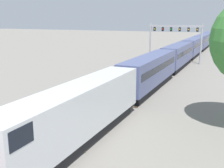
# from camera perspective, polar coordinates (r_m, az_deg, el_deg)

# --- Properties ---
(ground_plane) EXTENTS (400.00, 400.00, 0.00)m
(ground_plane) POSITION_cam_1_polar(r_m,az_deg,el_deg) (22.39, -15.55, -13.72)
(ground_plane) COLOR gray
(track_main) EXTENTS (2.60, 200.00, 0.16)m
(track_main) POSITION_cam_1_polar(r_m,az_deg,el_deg) (76.59, 15.66, 5.22)
(track_main) COLOR slate
(track_main) RESTS_ON ground
(track_near) EXTENTS (2.60, 160.00, 0.16)m
(track_near) POSITION_cam_1_polar(r_m,az_deg,el_deg) (58.43, 7.26, 3.28)
(track_near) COLOR slate
(track_near) RESTS_ON ground
(passenger_train) EXTENTS (3.04, 118.80, 4.80)m
(passenger_train) POSITION_cam_1_polar(r_m,az_deg,el_deg) (69.47, 14.90, 6.62)
(passenger_train) COLOR silver
(passenger_train) RESTS_ON ground
(signal_gantry) EXTENTS (12.10, 0.49, 8.82)m
(signal_gantry) POSITION_cam_1_polar(r_m,az_deg,el_deg) (65.95, 12.60, 9.79)
(signal_gantry) COLOR #999BA0
(signal_gantry) RESTS_ON ground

